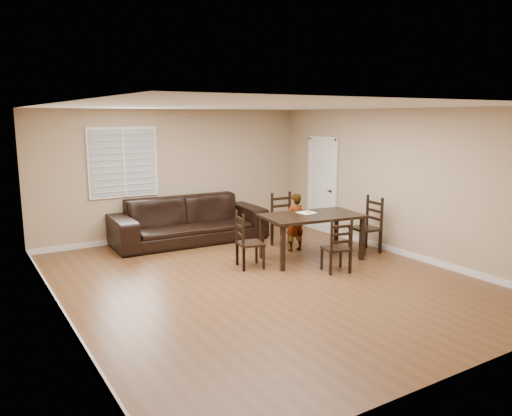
# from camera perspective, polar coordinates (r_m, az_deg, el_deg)

# --- Properties ---
(ground) EXTENTS (7.00, 7.00, 0.00)m
(ground) POSITION_cam_1_polar(r_m,az_deg,el_deg) (7.98, 0.74, -8.22)
(ground) COLOR brown
(ground) RESTS_ON ground
(room) EXTENTS (6.04, 7.04, 2.72)m
(room) POSITION_cam_1_polar(r_m,az_deg,el_deg) (7.77, 0.29, 4.92)
(room) COLOR tan
(room) RESTS_ON ground
(dining_table) EXTENTS (1.87, 1.20, 0.82)m
(dining_table) POSITION_cam_1_polar(r_m,az_deg,el_deg) (8.98, 6.41, -1.30)
(dining_table) COLOR black
(dining_table) RESTS_ON ground
(chair_near) EXTENTS (0.50, 0.47, 1.06)m
(chair_near) POSITION_cam_1_polar(r_m,az_deg,el_deg) (9.98, 3.07, -1.54)
(chair_near) COLOR black
(chair_near) RESTS_ON ground
(chair_far) EXTENTS (0.49, 0.47, 0.91)m
(chair_far) POSITION_cam_1_polar(r_m,az_deg,el_deg) (8.30, 9.50, -4.63)
(chair_far) COLOR black
(chair_far) RESTS_ON ground
(chair_left) EXTENTS (0.49, 0.52, 0.97)m
(chair_left) POSITION_cam_1_polar(r_m,az_deg,el_deg) (8.48, -1.42, -3.98)
(chair_left) COLOR black
(chair_left) RESTS_ON ground
(chair_right) EXTENTS (0.49, 0.52, 1.06)m
(chair_right) POSITION_cam_1_polar(r_m,az_deg,el_deg) (9.75, 12.99, -2.08)
(chair_right) COLOR black
(chair_right) RESTS_ON ground
(child) EXTENTS (0.41, 0.27, 1.11)m
(child) POSITION_cam_1_polar(r_m,az_deg,el_deg) (9.56, 4.45, -1.65)
(child) COLOR gray
(child) RESTS_ON ground
(napkin) EXTENTS (0.32, 0.32, 0.00)m
(napkin) POSITION_cam_1_polar(r_m,az_deg,el_deg) (9.13, 5.79, -0.53)
(napkin) COLOR white
(napkin) RESTS_ON dining_table
(donut) EXTENTS (0.11, 0.11, 0.04)m
(donut) POSITION_cam_1_polar(r_m,az_deg,el_deg) (9.14, 5.91, -0.37)
(donut) COLOR #C68147
(donut) RESTS_ON napkin
(sofa) EXTENTS (3.16, 1.34, 0.91)m
(sofa) POSITION_cam_1_polar(r_m,az_deg,el_deg) (10.32, -7.65, -1.38)
(sofa) COLOR black
(sofa) RESTS_ON ground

